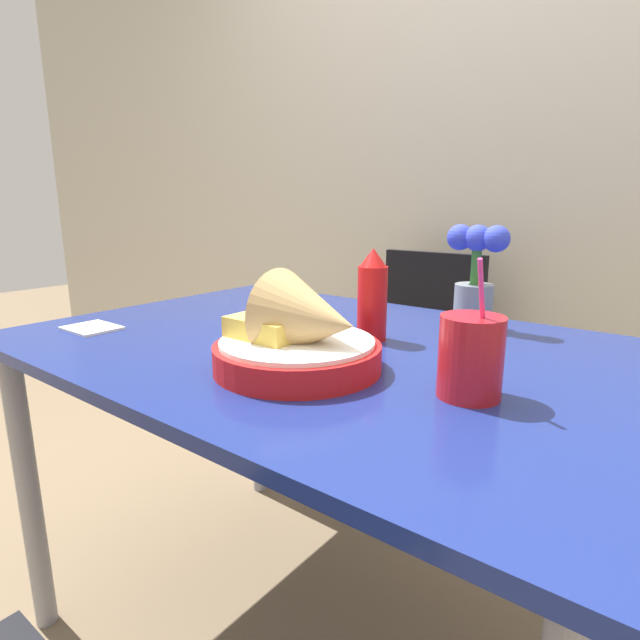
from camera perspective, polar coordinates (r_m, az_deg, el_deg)
name	(u,v)px	position (r m, az deg, el deg)	size (l,w,h in m)	color
ground_plane	(319,637)	(1.45, -0.13, -32.53)	(12.00, 12.00, 0.00)	#7A664C
wall_window	(514,130)	(2.07, 21.27, 19.56)	(7.00, 0.06, 2.60)	#B7B2A3
dining_table	(319,382)	(1.08, -0.14, -7.06)	(1.28, 0.89, 0.76)	navy
chair_far_window	(420,349)	(1.91, 11.33, -3.25)	(0.40, 0.40, 0.86)	black
food_basket	(303,338)	(0.85, -2.01, -2.03)	(0.29, 0.29, 0.17)	red
ketchup_bottle	(372,296)	(1.04, 6.00, 2.73)	(0.06, 0.06, 0.19)	red
drink_cup	(470,359)	(0.77, 16.82, -4.34)	(0.09, 0.09, 0.21)	red
flower_vase	(475,276)	(1.19, 17.31, 4.80)	(0.14, 0.09, 0.24)	gray
napkin	(92,328)	(1.26, -24.63, -0.84)	(0.12, 0.10, 0.01)	white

